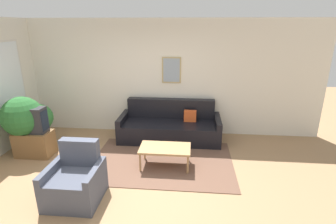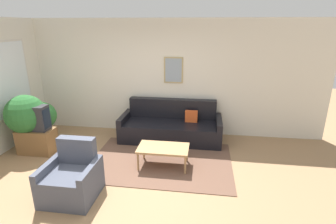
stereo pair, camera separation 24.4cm
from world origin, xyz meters
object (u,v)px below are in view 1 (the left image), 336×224
coffee_table (165,149)px  potted_plant_tall (23,118)px  tv (31,120)px  armchair (75,182)px  couch (170,127)px

coffee_table → potted_plant_tall: potted_plant_tall is taller
tv → armchair: tv is taller
couch → coffee_table: 1.26m
couch → tv: tv is taller
potted_plant_tall → coffee_table: bearing=-4.8°
armchair → potted_plant_tall: 2.16m
couch → armchair: bearing=-117.7°
coffee_table → potted_plant_tall: size_ratio=0.77×
tv → armchair: 1.99m
tv → coffee_table: bearing=-4.2°
couch → armchair: 2.65m
armchair → potted_plant_tall: bearing=137.1°
coffee_table → tv: tv is taller
couch → coffee_table: size_ratio=2.43×
coffee_table → tv: bearing=175.8°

